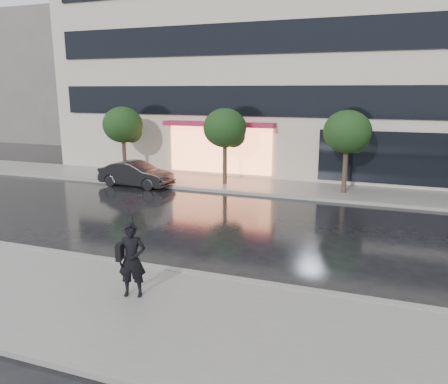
% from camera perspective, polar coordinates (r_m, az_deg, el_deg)
% --- Properties ---
extents(ground, '(120.00, 120.00, 0.00)m').
position_cam_1_polar(ground, '(12.78, -2.55, -9.21)').
color(ground, black).
rests_on(ground, ground).
extents(sidewalk_near, '(60.00, 4.50, 0.12)m').
position_cam_1_polar(sidewalk_near, '(10.12, -9.87, -15.37)').
color(sidewalk_near, slate).
rests_on(sidewalk_near, ground).
extents(sidewalk_far, '(60.00, 3.50, 0.12)m').
position_cam_1_polar(sidewalk_far, '(22.17, 7.64, 0.53)').
color(sidewalk_far, slate).
rests_on(sidewalk_far, ground).
extents(curb_near, '(60.00, 0.25, 0.14)m').
position_cam_1_polar(curb_near, '(11.91, -4.42, -10.60)').
color(curb_near, gray).
rests_on(curb_near, ground).
extents(curb_far, '(60.00, 0.25, 0.14)m').
position_cam_1_polar(curb_far, '(20.50, 6.58, -0.45)').
color(curb_far, gray).
rests_on(curb_far, ground).
extents(office_building, '(30.00, 12.76, 18.00)m').
position_cam_1_polar(office_building, '(29.52, 11.70, 20.96)').
color(office_building, '#B9AC9C').
rests_on(office_building, ground).
extents(bg_building_left, '(14.00, 10.00, 12.00)m').
position_cam_1_polar(bg_building_left, '(49.23, -22.06, 13.55)').
color(bg_building_left, '#59544F').
rests_on(bg_building_left, ground).
extents(tree_far_west, '(2.20, 2.20, 3.99)m').
position_cam_1_polar(tree_far_west, '(24.99, -12.92, 8.38)').
color(tree_far_west, '#33261C').
rests_on(tree_far_west, ground).
extents(tree_mid_west, '(2.20, 2.20, 3.99)m').
position_cam_1_polar(tree_mid_west, '(22.32, 0.28, 8.17)').
color(tree_mid_west, '#33261C').
rests_on(tree_mid_west, ground).
extents(tree_mid_east, '(2.20, 2.20, 3.99)m').
position_cam_1_polar(tree_mid_east, '(21.08, 15.96, 7.38)').
color(tree_mid_east, '#33261C').
rests_on(tree_mid_east, ground).
extents(parked_car, '(4.00, 1.63, 1.29)m').
position_cam_1_polar(parked_car, '(22.94, -11.41, 2.30)').
color(parked_car, black).
rests_on(parked_car, ground).
extents(pedestrian_with_umbrella, '(1.10, 1.11, 2.42)m').
position_cam_1_polar(pedestrian_with_umbrella, '(10.26, -11.92, -5.46)').
color(pedestrian_with_umbrella, black).
rests_on(pedestrian_with_umbrella, sidewalk_near).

